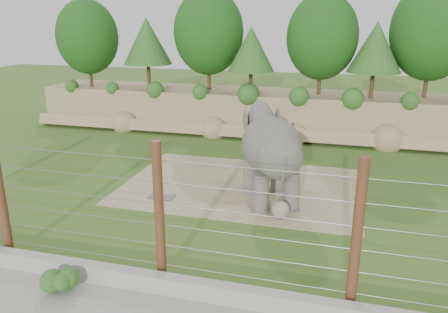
# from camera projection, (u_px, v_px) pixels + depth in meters

# --- Properties ---
(ground) EXTENTS (90.00, 90.00, 0.00)m
(ground) POSITION_uv_depth(u_px,v_px,m) (210.00, 213.00, 16.23)
(ground) COLOR #3F6023
(ground) RESTS_ON ground
(back_embankment) EXTENTS (30.00, 5.52, 8.77)m
(back_embankment) POSITION_uv_depth(u_px,v_px,m) (279.00, 69.00, 26.54)
(back_embankment) COLOR #9C885B
(back_embankment) RESTS_ON ground
(dirt_patch) EXTENTS (10.00, 7.00, 0.02)m
(dirt_patch) POSITION_uv_depth(u_px,v_px,m) (241.00, 186.00, 18.86)
(dirt_patch) COLOR tan
(dirt_patch) RESTS_ON ground
(drain_grate) EXTENTS (1.00, 0.60, 0.03)m
(drain_grate) POSITION_uv_depth(u_px,v_px,m) (161.00, 197.00, 17.63)
(drain_grate) COLOR #262628
(drain_grate) RESTS_ON dirt_patch
(elephant) EXTENTS (3.49, 4.78, 3.56)m
(elephant) POSITION_uv_depth(u_px,v_px,m) (271.00, 159.00, 16.73)
(elephant) COLOR #5A5650
(elephant) RESTS_ON ground
(stone_ball) EXTENTS (0.65, 0.65, 0.65)m
(stone_ball) POSITION_uv_depth(u_px,v_px,m) (280.00, 209.00, 15.73)
(stone_ball) COLOR gray
(stone_ball) RESTS_ON dirt_patch
(retaining_wall) EXTENTS (26.00, 0.35, 0.50)m
(retaining_wall) POSITION_uv_depth(u_px,v_px,m) (155.00, 282.00, 11.56)
(retaining_wall) COLOR #A19E96
(retaining_wall) RESTS_ON ground
(barrier_fence) EXTENTS (20.26, 0.26, 4.00)m
(barrier_fence) POSITION_uv_depth(u_px,v_px,m) (159.00, 214.00, 11.49)
(barrier_fence) COLOR #5C271A
(barrier_fence) RESTS_ON ground
(walkway_shrub) EXTENTS (0.66, 0.66, 0.66)m
(walkway_shrub) POSITION_uv_depth(u_px,v_px,m) (59.00, 282.00, 11.38)
(walkway_shrub) COLOR #20581E
(walkway_shrub) RESTS_ON walkway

